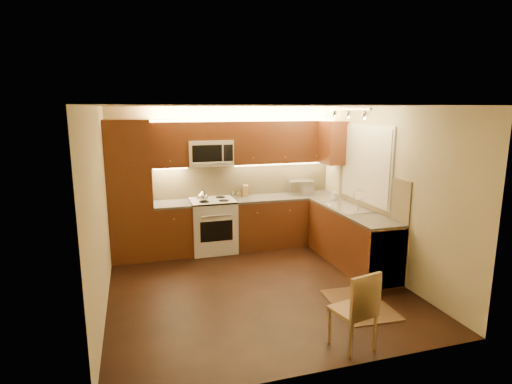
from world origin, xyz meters
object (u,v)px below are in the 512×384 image
object	(u,v)px
stove	(213,225)
microwave	(210,153)
kettle	(203,196)
knife_block	(245,191)
toaster_oven	(301,187)
soap_bottle	(334,194)
sink	(348,203)
dining_chair	(353,309)

from	to	relation	value
stove	microwave	world-z (taller)	microwave
microwave	kettle	world-z (taller)	microwave
stove	knife_block	bearing A→B (deg)	16.37
toaster_oven	soap_bottle	xyz separation A→B (m)	(0.41, -0.55, -0.05)
toaster_oven	knife_block	xyz separation A→B (m)	(-1.04, 0.10, -0.03)
stove	knife_block	size ratio (longest dim) A/B	4.48
sink	soap_bottle	bearing A→B (deg)	82.13
sink	toaster_oven	xyz separation A→B (m)	(-0.32, 1.22, 0.05)
stove	kettle	world-z (taller)	kettle
sink	toaster_oven	size ratio (longest dim) A/B	1.99
microwave	soap_bottle	size ratio (longest dim) A/B	4.68
soap_bottle	toaster_oven	bearing A→B (deg)	111.55
stove	soap_bottle	world-z (taller)	soap_bottle
sink	knife_block	distance (m)	1.89
microwave	dining_chair	size ratio (longest dim) A/B	0.88
toaster_oven	knife_block	bearing A→B (deg)	-176.62
microwave	kettle	distance (m)	0.76
sink	soap_bottle	distance (m)	0.68
toaster_oven	dining_chair	world-z (taller)	toaster_oven
kettle	dining_chair	size ratio (longest dim) A/B	0.25
stove	sink	xyz separation A→B (m)	(2.00, -1.12, 0.52)
sink	knife_block	bearing A→B (deg)	135.84
microwave	stove	bearing A→B (deg)	-90.00
knife_block	sink	bearing A→B (deg)	-27.87
dining_chair	stove	bearing A→B (deg)	91.35
toaster_oven	microwave	bearing A→B (deg)	-172.68
stove	sink	bearing A→B (deg)	-29.36
microwave	dining_chair	distance (m)	3.83
kettle	soap_bottle	bearing A→B (deg)	-31.29
knife_block	dining_chair	xyz separation A→B (m)	(0.18, -3.56, -0.57)
sink	stove	bearing A→B (deg)	150.64
knife_block	stove	bearing A→B (deg)	-147.34
knife_block	dining_chair	distance (m)	3.61
toaster_oven	dining_chair	bearing A→B (deg)	-95.11
microwave	kettle	xyz separation A→B (m)	(-0.18, -0.25, -0.69)
kettle	toaster_oven	bearing A→B (deg)	-16.49
stove	toaster_oven	world-z (taller)	toaster_oven
soap_bottle	sink	bearing A→B (deg)	-113.28
sink	kettle	distance (m)	2.40
stove	soap_bottle	bearing A→B (deg)	-12.24
kettle	soap_bottle	size ratio (longest dim) A/B	1.31
stove	knife_block	distance (m)	0.86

